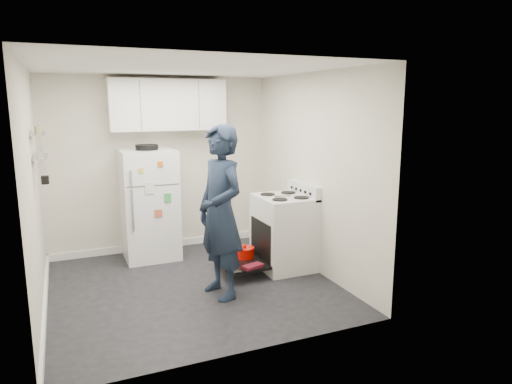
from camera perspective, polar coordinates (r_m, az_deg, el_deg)
name	(u,v)px	position (r m, az deg, el deg)	size (l,w,h in m)	color
room	(187,185)	(5.23, -8.66, 0.84)	(3.21, 3.21, 2.51)	black
electric_range	(283,233)	(5.96, 3.39, -5.11)	(0.66, 0.76, 1.10)	silver
open_oven_door	(242,259)	(5.86, -1.72, -8.33)	(0.55, 0.73, 0.21)	black
refrigerator	(149,204)	(6.45, -13.19, -1.46)	(0.72, 0.74, 1.58)	white
upper_cabinets	(168,105)	(6.55, -10.97, 10.64)	(1.60, 0.33, 0.70)	silver
wall_shelf_rack	(40,145)	(5.47, -25.42, 5.29)	(0.14, 0.60, 0.61)	#B2B2B7
person	(221,212)	(4.99, -4.45, -2.56)	(0.70, 0.46, 1.91)	#162033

